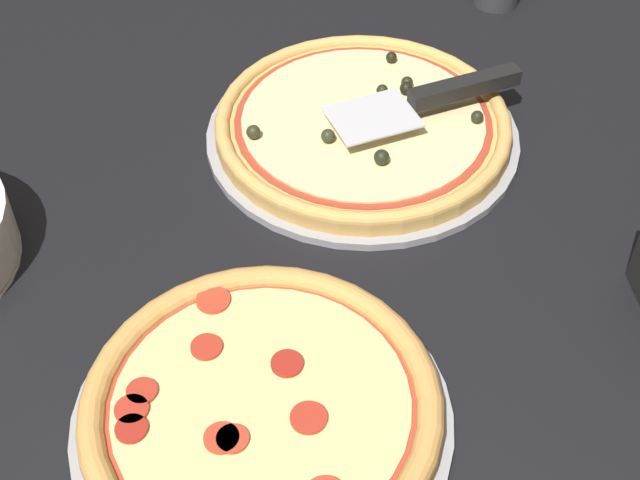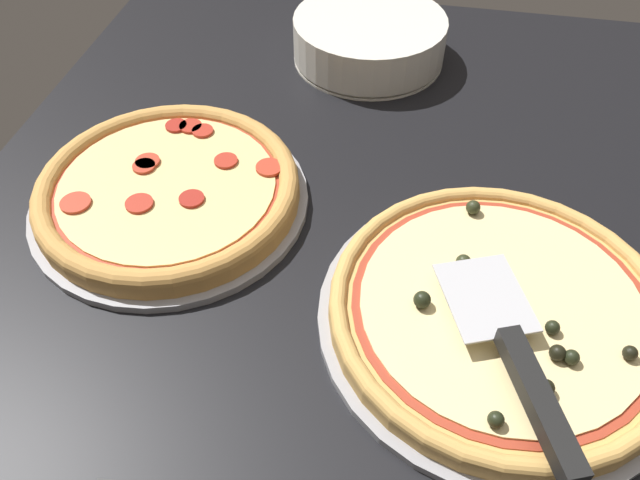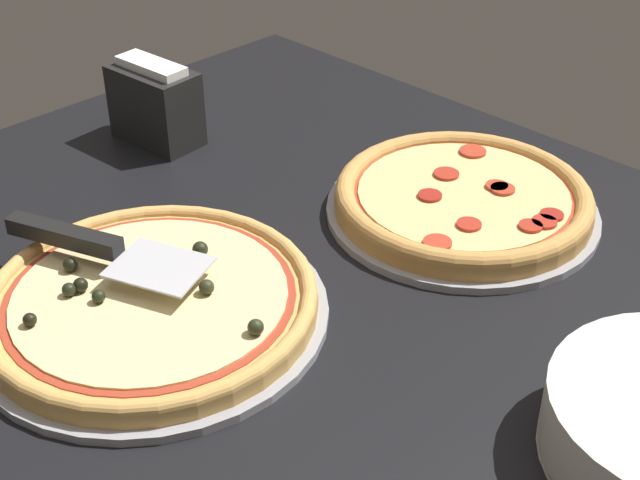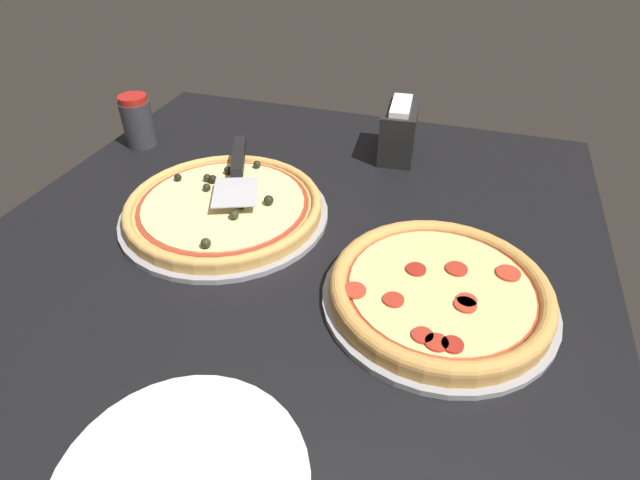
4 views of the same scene
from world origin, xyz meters
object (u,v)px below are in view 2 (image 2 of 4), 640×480
object	(u,v)px
serving_spatula	(525,374)
pizza_front	(501,309)
pizza_back	(168,188)
plate_stack	(369,39)

from	to	relation	value
serving_spatula	pizza_front	bearing A→B (deg)	7.99
pizza_back	serving_spatula	size ratio (longest dim) A/B	1.33
plate_stack	pizza_back	bearing A→B (deg)	153.05
serving_spatula	plate_stack	distance (cm)	63.03
pizza_front	serving_spatula	bearing A→B (deg)	-172.01
serving_spatula	plate_stack	xyz separation A→B (cm)	(59.00, 22.06, -2.25)
pizza_front	pizza_back	bearing A→B (deg)	74.95
pizza_front	plate_stack	world-z (taller)	plate_stack
serving_spatula	pizza_back	bearing A→B (deg)	63.85
plate_stack	pizza_front	bearing A→B (deg)	-157.25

